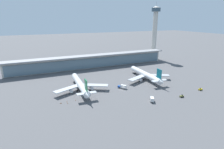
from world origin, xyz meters
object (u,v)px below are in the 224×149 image
Objects in this scene: safety_cone_bravo at (60,103)px; safety_cone_delta at (67,102)px; service_truck_near_nose_grey at (152,99)px; safety_cone_echo at (75,100)px; control_tower at (155,29)px; service_truck_under_wing_olive at (182,96)px; safety_cone_alpha at (68,103)px; safety_cone_charlie at (61,103)px; airliner_left_stand at (80,85)px; service_truck_mid_apron_yellow at (200,89)px; airliner_centre_stand at (146,75)px; service_truck_by_tail_blue at (123,87)px.

safety_cone_bravo is 4.57m from safety_cone_delta.
safety_cone_echo is at bearing 154.47° from service_truck_near_nose_grey.
safety_cone_delta is (-54.71, 23.37, -1.37)m from service_truck_near_nose_grey.
service_truck_under_wing_olive is at bearing -117.72° from control_tower.
service_truck_under_wing_olive is at bearing -8.10° from service_truck_near_nose_grey.
service_truck_near_nose_grey reaches higher than safety_cone_alpha.
safety_cone_charlie is (0.57, -0.05, 0.00)m from safety_cone_bravo.
airliner_left_stand is 78.30m from service_truck_under_wing_olive.
service_truck_mid_apron_yellow is 108.89m from safety_cone_charlie.
service_truck_under_wing_olive is 87.34m from safety_cone_bravo.
airliner_centre_stand is 45.85m from service_truck_under_wing_olive.
service_truck_mid_apron_yellow reaches higher than safety_cone_alpha.
control_tower is 109.91× the size of safety_cone_bravo.
service_truck_by_tail_blue is at bearing 11.43° from safety_cone_alpha.
safety_cone_delta is at bearing -146.25° from control_tower.
service_truck_by_tail_blue reaches higher than safety_cone_echo.
airliner_left_stand is 23.28m from safety_cone_delta.
service_truck_mid_apron_yellow is (24.63, -41.56, -3.91)m from airliner_centre_stand.
service_truck_mid_apron_yellow is (88.22, -40.36, -3.91)m from airliner_left_stand.
safety_cone_delta is at bearing 90.61° from safety_cone_alpha.
service_truck_under_wing_olive is 0.41× the size of service_truck_by_tail_blue.
service_truck_near_nose_grey is 59.51m from safety_cone_delta.
service_truck_near_nose_grey is 1.02× the size of service_truck_by_tail_blue.
safety_cone_alpha is (-78.04, -21.57, -4.46)m from airliner_centre_stand.
service_truck_near_nose_grey reaches higher than safety_cone_charlie.
safety_cone_charlie is at bearing 168.36° from service_truck_mid_apron_yellow.
control_tower is 178.52m from safety_cone_alpha.
safety_cone_charlie is at bearing -169.66° from safety_cone_delta.
service_truck_by_tail_blue is at bearing 103.84° from service_truck_near_nose_grey.
service_truck_near_nose_grey is 0.10× the size of control_tower.
safety_cone_delta is (3.95, 0.72, 0.00)m from safety_cone_charlie.
service_truck_mid_apron_yellow is at bearing 0.82° from service_truck_near_nose_grey.
airliner_centre_stand is 7.67× the size of service_truck_near_nose_grey.
safety_cone_echo is (-137.10, -95.75, -41.54)m from control_tower.
airliner_centre_stand reaches higher than service_truck_near_nose_grey.
safety_cone_bravo is 1.00× the size of safety_cone_charlie.
service_truck_near_nose_grey is 10.61× the size of safety_cone_delta.
airliner_left_stand is 26.79m from safety_cone_bravo.
safety_cone_delta is at bearing 10.34° from safety_cone_charlie.
safety_cone_alpha is 1.00× the size of safety_cone_delta.
airliner_centre_stand is at bearing 61.07° from service_truck_near_nose_grey.
safety_cone_delta is at bearing -166.40° from airliner_centre_stand.
airliner_centre_stand is 81.38× the size of safety_cone_echo.
airliner_centre_stand reaches higher than service_truck_under_wing_olive.
service_truck_near_nose_grey and service_truck_by_tail_blue have the same top height.
service_truck_by_tail_blue is at bearing -137.20° from control_tower.
safety_cone_delta is at bearing 156.87° from service_truck_near_nose_grey.
airliner_left_stand is 7.67× the size of service_truck_near_nose_grey.
safety_cone_charlie is (-82.02, -19.60, -4.46)m from airliner_centre_stand.
airliner_centre_stand reaches higher than safety_cone_charlie.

